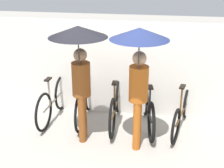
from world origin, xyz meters
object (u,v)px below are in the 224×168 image
object	(u,v)px
parked_bicycle_1	(85,101)
pedestrian_leading	(79,55)
parked_bicycle_4	(182,112)
parked_bicycle_0	(53,101)
pedestrian_center	(139,59)
parked_bicycle_2	(116,105)
parked_bicycle_3	(148,108)

from	to	relation	value
parked_bicycle_1	pedestrian_leading	world-z (taller)	pedestrian_leading
parked_bicycle_1	parked_bicycle_4	bearing A→B (deg)	-94.81
parked_bicycle_0	pedestrian_center	distance (m)	2.33
parked_bicycle_1	parked_bicycle_2	world-z (taller)	parked_bicycle_1
parked_bicycle_2	parked_bicycle_4	bearing A→B (deg)	-93.38
parked_bicycle_3	parked_bicycle_4	distance (m)	0.65
parked_bicycle_4	pedestrian_center	world-z (taller)	pedestrian_center
parked_bicycle_4	pedestrian_leading	bearing A→B (deg)	126.44
parked_bicycle_3	pedestrian_leading	distance (m)	1.83
parked_bicycle_1	pedestrian_center	bearing A→B (deg)	-131.48
parked_bicycle_2	parked_bicycle_0	bearing A→B (deg)	88.14
parked_bicycle_2	parked_bicycle_3	xyz separation A→B (m)	(0.64, -0.03, -0.01)
parked_bicycle_2	parked_bicycle_4	xyz separation A→B (m)	(1.29, -0.01, -0.04)
parked_bicycle_0	parked_bicycle_4	distance (m)	2.57
parked_bicycle_3	pedestrian_center	bearing A→B (deg)	160.51
pedestrian_leading	pedestrian_center	world-z (taller)	pedestrian_center
parked_bicycle_3	parked_bicycle_4	world-z (taller)	parked_bicycle_4
parked_bicycle_0	parked_bicycle_3	distance (m)	1.92
parked_bicycle_0	pedestrian_center	bearing A→B (deg)	-113.78
parked_bicycle_3	pedestrian_center	size ratio (longest dim) A/B	0.84
parked_bicycle_2	parked_bicycle_4	size ratio (longest dim) A/B	1.08
parked_bicycle_0	parked_bicycle_3	world-z (taller)	parked_bicycle_3
pedestrian_leading	pedestrian_center	size ratio (longest dim) A/B	0.99
parked_bicycle_4	parked_bicycle_3	bearing A→B (deg)	104.13
parked_bicycle_2	pedestrian_center	size ratio (longest dim) A/B	0.87
parked_bicycle_4	pedestrian_leading	size ratio (longest dim) A/B	0.81
parked_bicycle_3	parked_bicycle_0	bearing A→B (deg)	79.71
parked_bicycle_4	pedestrian_leading	xyz separation A→B (m)	(-1.76, -0.77, 1.27)
parked_bicycle_3	pedestrian_center	world-z (taller)	pedestrian_center
parked_bicycle_0	pedestrian_center	xyz separation A→B (m)	(1.79, -0.84, 1.23)
parked_bicycle_0	parked_bicycle_1	world-z (taller)	parked_bicycle_1
parked_bicycle_3	parked_bicycle_4	xyz separation A→B (m)	(0.65, 0.02, -0.03)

